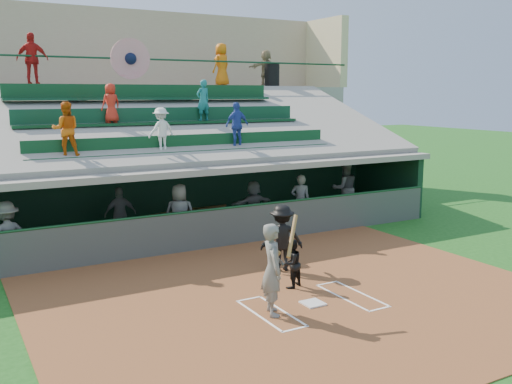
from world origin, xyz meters
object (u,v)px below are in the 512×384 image
catcher (291,264)px  trash_bin (272,76)px  batter_at_plate (273,269)px  home_plate (313,303)px

catcher → trash_bin: size_ratio=1.15×
trash_bin → batter_at_plate: bearing=-120.7°
batter_at_plate → home_plate: bearing=2.8°
batter_at_plate → catcher: batter_at_plate is taller
trash_bin → home_plate: bearing=-117.2°
batter_at_plate → trash_bin: (7.32, 12.32, 4.14)m
home_plate → batter_at_plate: batter_at_plate is taller
home_plate → catcher: catcher is taller
home_plate → batter_at_plate: size_ratio=0.22×
trash_bin → catcher: bearing=-118.8°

